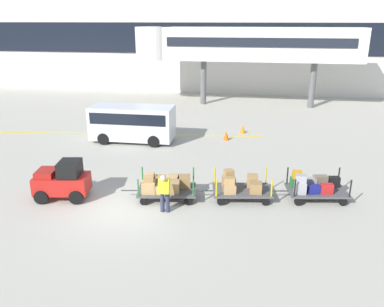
{
  "coord_description": "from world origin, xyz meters",
  "views": [
    {
      "loc": [
        4.91,
        -12.66,
        6.88
      ],
      "look_at": [
        2.15,
        3.13,
        1.34
      ],
      "focal_mm": 36.6,
      "sensor_mm": 36.0,
      "label": 1
    }
  ],
  "objects_px": {
    "shuttle_van": "(132,121)",
    "safety_cone_near": "(243,129)",
    "baggage_tug": "(63,181)",
    "baggage_handler": "(164,191)",
    "safety_cone_far": "(226,136)",
    "baggage_cart_middle": "(241,186)",
    "baggage_cart_tail": "(313,186)",
    "baggage_cart_lead": "(165,186)"
  },
  "relations": [
    {
      "from": "baggage_cart_tail",
      "to": "safety_cone_far",
      "type": "height_order",
      "value": "baggage_cart_tail"
    },
    {
      "from": "baggage_cart_lead",
      "to": "shuttle_van",
      "type": "height_order",
      "value": "shuttle_van"
    },
    {
      "from": "baggage_cart_middle",
      "to": "safety_cone_far",
      "type": "relative_size",
      "value": 5.6
    },
    {
      "from": "baggage_cart_lead",
      "to": "baggage_handler",
      "type": "height_order",
      "value": "baggage_handler"
    },
    {
      "from": "safety_cone_far",
      "to": "safety_cone_near",
      "type": "bearing_deg",
      "value": 61.98
    },
    {
      "from": "shuttle_van",
      "to": "baggage_cart_tail",
      "type": "bearing_deg",
      "value": -33.21
    },
    {
      "from": "baggage_cart_tail",
      "to": "shuttle_van",
      "type": "height_order",
      "value": "shuttle_van"
    },
    {
      "from": "baggage_tug",
      "to": "shuttle_van",
      "type": "bearing_deg",
      "value": 87.63
    },
    {
      "from": "baggage_cart_lead",
      "to": "baggage_cart_tail",
      "type": "distance_m",
      "value": 5.93
    },
    {
      "from": "baggage_tug",
      "to": "safety_cone_far",
      "type": "distance_m",
      "value": 10.78
    },
    {
      "from": "baggage_cart_tail",
      "to": "baggage_handler",
      "type": "relative_size",
      "value": 1.97
    },
    {
      "from": "baggage_handler",
      "to": "safety_cone_far",
      "type": "height_order",
      "value": "baggage_handler"
    },
    {
      "from": "baggage_cart_lead",
      "to": "baggage_cart_middle",
      "type": "distance_m",
      "value": 3.03
    },
    {
      "from": "baggage_cart_tail",
      "to": "shuttle_van",
      "type": "relative_size",
      "value": 0.64
    },
    {
      "from": "baggage_cart_middle",
      "to": "safety_cone_near",
      "type": "bearing_deg",
      "value": 92.4
    },
    {
      "from": "safety_cone_near",
      "to": "baggage_cart_tail",
      "type": "bearing_deg",
      "value": -70.31
    },
    {
      "from": "baggage_cart_middle",
      "to": "baggage_cart_tail",
      "type": "bearing_deg",
      "value": 9.86
    },
    {
      "from": "baggage_cart_middle",
      "to": "baggage_cart_tail",
      "type": "relative_size",
      "value": 1.0
    },
    {
      "from": "safety_cone_near",
      "to": "baggage_handler",
      "type": "bearing_deg",
      "value": -101.57
    },
    {
      "from": "baggage_tug",
      "to": "safety_cone_near",
      "type": "xyz_separation_m",
      "value": [
        6.62,
        10.79,
        -0.48
      ]
    },
    {
      "from": "shuttle_van",
      "to": "safety_cone_near",
      "type": "bearing_deg",
      "value": 24.49
    },
    {
      "from": "shuttle_van",
      "to": "baggage_cart_middle",
      "type": "bearing_deg",
      "value": -45.25
    },
    {
      "from": "baggage_tug",
      "to": "safety_cone_near",
      "type": "height_order",
      "value": "baggage_tug"
    },
    {
      "from": "baggage_cart_middle",
      "to": "baggage_cart_lead",
      "type": "bearing_deg",
      "value": -170.6
    },
    {
      "from": "shuttle_van",
      "to": "safety_cone_far",
      "type": "relative_size",
      "value": 8.76
    },
    {
      "from": "baggage_cart_lead",
      "to": "baggage_handler",
      "type": "xyz_separation_m",
      "value": [
        0.27,
        -1.21,
        0.32
      ]
    },
    {
      "from": "shuttle_van",
      "to": "safety_cone_near",
      "type": "distance_m",
      "value": 6.98
    },
    {
      "from": "baggage_cart_middle",
      "to": "safety_cone_far",
      "type": "bearing_deg",
      "value": 99.26
    },
    {
      "from": "baggage_cart_tail",
      "to": "safety_cone_far",
      "type": "relative_size",
      "value": 5.6
    },
    {
      "from": "baggage_cart_lead",
      "to": "shuttle_van",
      "type": "relative_size",
      "value": 0.64
    },
    {
      "from": "baggage_tug",
      "to": "baggage_cart_tail",
      "type": "distance_m",
      "value": 10.02
    },
    {
      "from": "baggage_handler",
      "to": "baggage_cart_middle",
      "type": "bearing_deg",
      "value": 32.03
    },
    {
      "from": "baggage_handler",
      "to": "shuttle_van",
      "type": "bearing_deg",
      "value": 115.18
    },
    {
      "from": "baggage_handler",
      "to": "baggage_tug",
      "type": "bearing_deg",
      "value": 173.07
    },
    {
      "from": "baggage_cart_lead",
      "to": "baggage_tug",
      "type": "bearing_deg",
      "value": -170.38
    },
    {
      "from": "baggage_cart_lead",
      "to": "safety_cone_far",
      "type": "xyz_separation_m",
      "value": [
        1.69,
        8.43,
        -0.27
      ]
    },
    {
      "from": "baggage_handler",
      "to": "safety_cone_near",
      "type": "xyz_separation_m",
      "value": [
        2.32,
        11.32,
        -0.59
      ]
    },
    {
      "from": "baggage_cart_lead",
      "to": "safety_cone_near",
      "type": "bearing_deg",
      "value": 75.66
    },
    {
      "from": "safety_cone_near",
      "to": "safety_cone_far",
      "type": "xyz_separation_m",
      "value": [
        -0.89,
        -1.68,
        0.0
      ]
    },
    {
      "from": "shuttle_van",
      "to": "safety_cone_far",
      "type": "height_order",
      "value": "shuttle_van"
    },
    {
      "from": "shuttle_van",
      "to": "baggage_handler",
      "type": "bearing_deg",
      "value": -64.82
    },
    {
      "from": "baggage_cart_middle",
      "to": "baggage_tug",
      "type": "bearing_deg",
      "value": -170.48
    }
  ]
}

